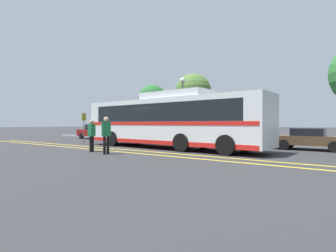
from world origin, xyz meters
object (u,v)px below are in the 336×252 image
parked_car_0 (97,132)px  bus_stop_sign (84,124)px  tree_0 (193,92)px  tree_2 (152,99)px  pedestrian_1 (92,133)px  street_lamp (183,94)px  transit_bus (168,120)px  parked_car_1 (141,133)px  pedestrian_0 (106,133)px  parked_car_2 (209,135)px  parked_car_3 (310,139)px

parked_car_0 → bus_stop_sign: (3.59, -4.21, 0.77)m
tree_0 → tree_2: tree_0 is taller
parked_car_0 → tree_0: (7.31, 6.24, 4.03)m
pedestrian_1 → street_lamp: 11.82m
transit_bus → street_lamp: (-3.54, 7.18, 2.50)m
parked_car_1 → pedestrian_0: bearing=-145.8°
pedestrian_1 → street_lamp: (-1.37, 11.28, 3.23)m
parked_car_2 → parked_car_3: parked_car_2 is taller
bus_stop_sign → tree_2: bearing=11.8°
pedestrian_1 → bus_stop_sign: bearing=38.6°
parked_car_1 → pedestrian_0: size_ratio=2.65×
transit_bus → bus_stop_sign: bearing=96.4°
parked_car_3 → pedestrian_0: pedestrian_0 is taller
parked_car_1 → street_lamp: 5.40m
parked_car_0 → bus_stop_sign: bearing=-134.9°
pedestrian_1 → bus_stop_sign: size_ratio=0.74×
parked_car_1 → parked_car_3: size_ratio=1.23×
transit_bus → pedestrian_1: size_ratio=7.35×
parked_car_0 → tree_2: size_ratio=0.76×
transit_bus → parked_car_2: transit_bus is taller
parked_car_1 → parked_car_2: (6.38, 0.06, 0.02)m
parked_car_1 → transit_bus: bearing=-120.0°
transit_bus → parked_car_3: (7.27, 4.00, -1.08)m
parked_car_0 → pedestrian_0: (10.76, -8.17, 0.34)m
parked_car_0 → pedestrian_0: pedestrian_0 is taller
parked_car_1 → tree_2: tree_2 is taller
parked_car_2 → street_lamp: (-4.53, 3.57, 3.53)m
bus_stop_sign → street_lamp: street_lamp is taller
parked_car_3 → pedestrian_0: size_ratio=2.16×
parked_car_0 → tree_0: size_ratio=0.68×
bus_stop_sign → tree_0: (3.72, 10.45, 3.26)m
bus_stop_sign → tree_0: tree_0 is taller
transit_bus → parked_car_1: (-5.39, 3.55, -1.05)m
transit_bus → bus_stop_sign: (-7.79, -0.46, -0.24)m
street_lamp → tree_0: tree_0 is taller
transit_bus → parked_car_1: 6.54m
parked_car_2 → tree_2: 12.69m
pedestrian_1 → pedestrian_0: bearing=-120.3°
transit_bus → tree_2: (-9.40, 9.94, 2.59)m
pedestrian_1 → tree_2: 16.13m
parked_car_1 → tree_0: size_ratio=0.75×
tree_0 → parked_car_0: bearing=-139.5°
parked_car_3 → pedestrian_1: pedestrian_1 is taller
transit_bus → bus_stop_sign: 7.81m
pedestrian_1 → tree_2: bearing=8.8°
parked_car_3 → parked_car_0: bearing=-89.1°
bus_stop_sign → street_lamp: 9.16m
parked_car_2 → tree_2: bearing=60.8°
parked_car_2 → street_lamp: size_ratio=0.81×
parked_car_3 → tree_0: (-11.34, 5.99, 4.11)m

